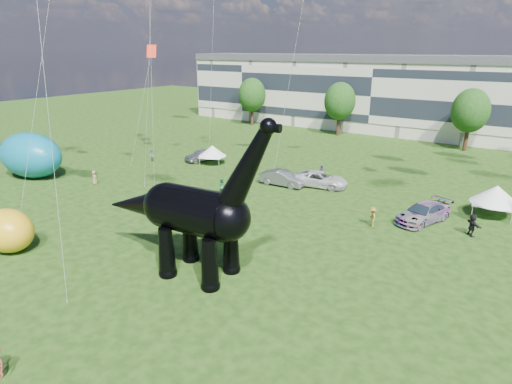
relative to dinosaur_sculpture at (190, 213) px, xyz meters
The scene contains 15 objects.
ground 5.86m from the dinosaur_sculpture, 88.15° to the right, with size 220.00×220.00×0.00m, color #16330C.
terrace_row 58.47m from the dinosaur_sculpture, 97.74° to the left, with size 78.00×11.00×12.00m, color beige.
tree_far_left 57.35m from the dinosaur_sculpture, 121.41° to the left, with size 5.20×5.20×9.44m.
tree_mid_left 50.37m from the dinosaur_sculpture, 103.64° to the left, with size 5.20×5.20×9.44m.
tree_mid_right 49.62m from the dinosaur_sculpture, 80.56° to the left, with size 5.20×5.20×9.44m.
dinosaur_sculpture is the anchor object (origin of this frame).
car_silver 29.90m from the dinosaur_sculpture, 130.61° to the left, with size 1.89×4.69×1.60m, color #B6B7BB.
car_grey 20.46m from the dinosaur_sculpture, 104.21° to the left, with size 1.74×5.00×1.65m, color slate.
car_white 21.86m from the dinosaur_sculpture, 93.69° to the left, with size 2.69×5.83×1.62m, color silver.
car_dark 20.76m from the dinosaur_sculpture, 59.66° to the left, with size 2.34×5.75×1.67m, color #595960.
gazebo_near 27.27m from the dinosaur_sculpture, 56.24° to the left, with size 4.23×4.23×2.86m.
gazebo_left 28.07m from the dinosaur_sculpture, 127.65° to the left, with size 4.50×4.50×2.43m.
inflatable_teal 30.90m from the dinosaur_sculpture, 169.19° to the left, with size 8.27×5.17×5.17m, color #0B6C8D.
inflatable_yellow 14.41m from the dinosaur_sculpture, 157.62° to the right, with size 4.17×3.21×3.21m, color gold.
visitors 12.56m from the dinosaur_sculpture, 92.30° to the left, with size 44.92×46.21×1.85m.
Camera 1 is at (17.95, -14.41, 14.23)m, focal length 30.00 mm.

